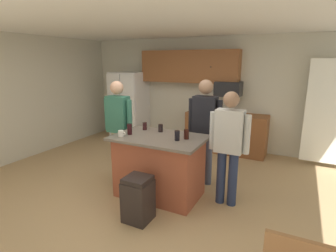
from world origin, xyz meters
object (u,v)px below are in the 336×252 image
object	(u,v)px
glass_stout_tall	(177,136)
kitchen_island	(159,166)
person_elder_center	(229,142)
glass_pilsner	(145,126)
glass_short_whisky	(130,129)
mug_blue_stoneware	(121,133)
microwave_over_range	(228,89)
glass_dark_ale	(186,134)
person_guest_left	(118,123)
tumbler_amber	(161,128)
trash_bin	(138,199)
refrigerator	(129,106)
person_guest_right	(205,125)

from	to	relation	value
glass_stout_tall	kitchen_island	bearing A→B (deg)	170.16
person_elder_center	glass_pilsner	xyz separation A→B (m)	(-1.40, 0.04, 0.06)
glass_short_whisky	mug_blue_stoneware	distance (m)	0.17
microwave_over_range	glass_dark_ale	distance (m)	2.50
kitchen_island	person_guest_left	distance (m)	1.13
tumbler_amber	trash_bin	xyz separation A→B (m)	(0.18, -0.97, -0.71)
glass_pilsner	microwave_over_range	bearing A→B (deg)	71.01
kitchen_island	glass_stout_tall	size ratio (longest dim) A/B	9.72
glass_pilsner	glass_dark_ale	xyz separation A→B (m)	(0.82, -0.18, 0.01)
refrigerator	person_guest_right	xyz separation A→B (m)	(2.69, -1.70, 0.14)
kitchen_island	trash_bin	xyz separation A→B (m)	(0.08, -0.72, -0.18)
person_elder_center	glass_dark_ale	xyz separation A→B (m)	(-0.59, -0.14, 0.07)
glass_stout_tall	trash_bin	size ratio (longest dim) A/B	0.23
person_guest_left	glass_stout_tall	distance (m)	1.34
kitchen_island	glass_dark_ale	xyz separation A→B (m)	(0.42, 0.07, 0.54)
glass_stout_tall	glass_dark_ale	size ratio (longest dim) A/B	1.01
refrigerator	glass_dark_ale	size ratio (longest dim) A/B	12.71
refrigerator	trash_bin	xyz separation A→B (m)	(2.29, -3.13, -0.59)
microwave_over_range	tumbler_amber	xyz separation A→B (m)	(-0.49, -2.28, -0.43)
mug_blue_stoneware	trash_bin	size ratio (longest dim) A/B	0.20
person_elder_center	glass_short_whisky	bearing A→B (deg)	-0.05
refrigerator	person_elder_center	world-z (taller)	refrigerator
glass_stout_tall	person_guest_right	bearing A→B (deg)	79.27
person_guest_right	glass_stout_tall	size ratio (longest dim) A/B	12.51
person_elder_center	kitchen_island	bearing A→B (deg)	0.00
person_elder_center	trash_bin	bearing A→B (deg)	33.48
glass_short_whisky	glass_pilsner	xyz separation A→B (m)	(0.06, 0.34, -0.02)
person_elder_center	tumbler_amber	xyz separation A→B (m)	(-1.11, 0.04, 0.06)
kitchen_island	glass_short_whisky	xyz separation A→B (m)	(-0.46, -0.10, 0.55)
person_elder_center	glass_dark_ale	distance (m)	0.61
glass_pilsner	trash_bin	xyz separation A→B (m)	(0.48, -0.97, -0.71)
person_guest_right	tumbler_amber	size ratio (longest dim) A/B	14.53
person_guest_right	glass_short_whisky	size ratio (longest dim) A/B	10.67
person_elder_center	person_guest_right	size ratio (longest dim) A/B	0.94
microwave_over_range	kitchen_island	size ratio (longest dim) A/B	0.41
person_guest_right	glass_pilsner	world-z (taller)	person_guest_right
microwave_over_range	person_guest_left	xyz separation A→B (m)	(-1.35, -2.24, -0.45)
refrigerator	glass_pilsner	world-z (taller)	refrigerator
glass_short_whisky	glass_pilsner	bearing A→B (deg)	79.99
kitchen_island	glass_short_whisky	bearing A→B (deg)	-168.29
refrigerator	trash_bin	size ratio (longest dim) A/B	2.91
trash_bin	mug_blue_stoneware	bearing A→B (deg)	141.12
tumbler_amber	glass_dark_ale	bearing A→B (deg)	-18.98
person_elder_center	glass_short_whisky	distance (m)	1.50
person_guest_left	tumbler_amber	distance (m)	0.86
tumbler_amber	glass_dark_ale	distance (m)	0.55
microwave_over_range	glass_dark_ale	size ratio (longest dim) A/B	4.01
glass_short_whisky	person_guest_left	bearing A→B (deg)	142.71
person_guest_left	glass_stout_tall	bearing A→B (deg)	1.67
kitchen_island	glass_pilsner	distance (m)	0.71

